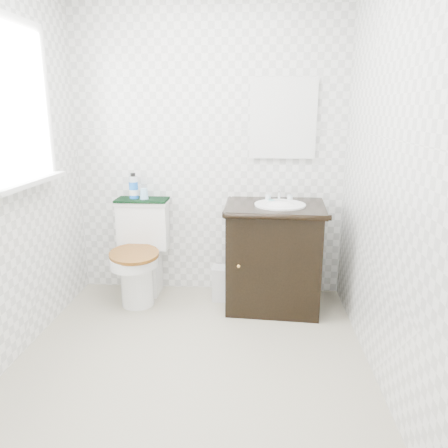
# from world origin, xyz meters

# --- Properties ---
(floor) EXTENTS (2.40, 2.40, 0.00)m
(floor) POSITION_xyz_m (0.00, 0.00, 0.00)
(floor) COLOR #B2AA90
(floor) RESTS_ON ground
(wall_back) EXTENTS (2.40, 0.00, 2.40)m
(wall_back) POSITION_xyz_m (0.00, 1.20, 1.20)
(wall_back) COLOR white
(wall_back) RESTS_ON ground
(wall_front) EXTENTS (2.40, 0.00, 2.40)m
(wall_front) POSITION_xyz_m (0.00, -1.20, 1.20)
(wall_front) COLOR white
(wall_front) RESTS_ON ground
(wall_right) EXTENTS (0.00, 2.40, 2.40)m
(wall_right) POSITION_xyz_m (1.10, 0.00, 1.20)
(wall_right) COLOR white
(wall_right) RESTS_ON ground
(window) EXTENTS (0.02, 0.70, 0.90)m
(window) POSITION_xyz_m (-1.07, 0.25, 1.55)
(window) COLOR white
(window) RESTS_ON wall_left
(mirror) EXTENTS (0.50, 0.02, 0.60)m
(mirror) POSITION_xyz_m (0.59, 1.18, 1.45)
(mirror) COLOR silver
(mirror) RESTS_ON wall_back
(toilet) EXTENTS (0.48, 0.67, 0.79)m
(toilet) POSITION_xyz_m (-0.54, 0.97, 0.35)
(toilet) COLOR white
(toilet) RESTS_ON floor
(vanity) EXTENTS (0.78, 0.68, 0.92)m
(vanity) POSITION_xyz_m (0.54, 0.90, 0.43)
(vanity) COLOR black
(vanity) RESTS_ON floor
(trash_bin) EXTENTS (0.21, 0.17, 0.28)m
(trash_bin) POSITION_xyz_m (0.14, 0.96, 0.15)
(trash_bin) COLOR silver
(trash_bin) RESTS_ON floor
(towel) EXTENTS (0.42, 0.22, 0.02)m
(towel) POSITION_xyz_m (-0.54, 1.09, 0.80)
(towel) COLOR black
(towel) RESTS_ON toilet
(mouthwash_bottle) EXTENTS (0.07, 0.07, 0.21)m
(mouthwash_bottle) POSITION_xyz_m (-0.61, 1.10, 0.91)
(mouthwash_bottle) COLOR blue
(mouthwash_bottle) RESTS_ON towel
(cup) EXTENTS (0.07, 0.07, 0.09)m
(cup) POSITION_xyz_m (-0.52, 1.08, 0.86)
(cup) COLOR #9BD6FE
(cup) RESTS_ON towel
(soap_bar) EXTENTS (0.07, 0.04, 0.02)m
(soap_bar) POSITION_xyz_m (0.51, 1.01, 0.83)
(soap_bar) COLOR teal
(soap_bar) RESTS_ON vanity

